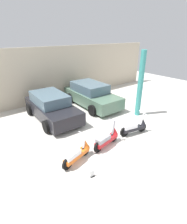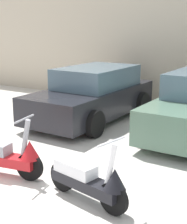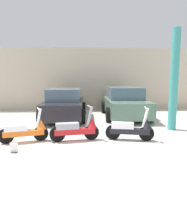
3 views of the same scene
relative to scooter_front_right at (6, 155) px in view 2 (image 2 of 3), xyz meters
The scene contains 4 objects.
wall_back 6.85m from the scooter_front_right, 89.18° to the left, with size 19.60×0.12×3.69m, color beige.
scooter_front_right is the anchor object (origin of this frame).
scooter_front_center 1.70m from the scooter_front_right, ahead, with size 1.48×0.63×1.05m.
car_rear_left 4.04m from the scooter_front_right, 99.47° to the left, with size 2.11×4.22×1.42m.
Camera 2 is at (3.99, -3.01, 2.51)m, focal length 55.00 mm.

